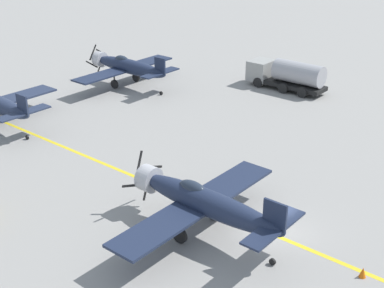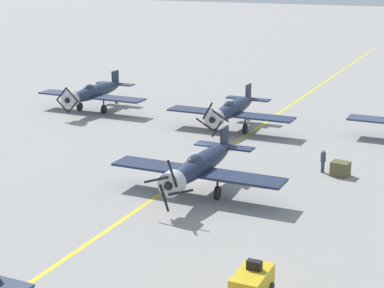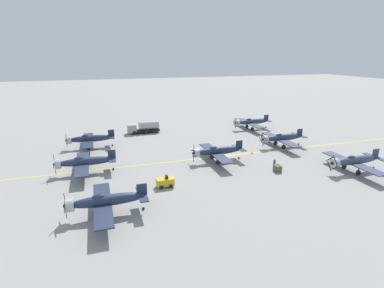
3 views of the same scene
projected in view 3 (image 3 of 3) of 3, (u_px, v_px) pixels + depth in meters
name	position (u px, v px, depth m)	size (l,w,h in m)	color
ground_plane	(228.00, 156.00, 59.01)	(400.00, 400.00, 0.00)	gray
taxiway_stripe	(228.00, 156.00, 59.00)	(0.30, 160.00, 0.01)	yellow
airplane_near_right	(251.00, 122.00, 79.17)	(12.00, 9.98, 3.65)	#27314B
airplane_near_center	(282.00, 138.00, 64.06)	(12.00, 9.98, 3.65)	#242E47
airplane_far_right	(90.00, 139.00, 63.30)	(12.00, 9.98, 3.65)	#1E2841
airplane_near_left	(354.00, 161.00, 50.32)	(12.00, 9.98, 3.65)	#323C55
airplane_mid_center	(217.00, 151.00, 55.29)	(12.00, 9.98, 3.73)	#1E2942
airplane_far_center	(84.00, 162.00, 49.78)	(12.00, 9.98, 3.80)	#252F49
airplane_far_left	(105.00, 201.00, 36.54)	(12.00, 9.98, 3.71)	#202A44
fuel_tanker	(143.00, 127.00, 75.58)	(2.67, 8.00, 2.98)	black
tow_tractor	(165.00, 182.00, 44.95)	(1.57, 2.60, 1.79)	gold
ground_crew_walking	(274.00, 163.00, 52.13)	(0.38, 0.38, 1.76)	#334256
supply_crate_by_tanker	(277.00, 168.00, 50.94)	(1.28, 1.06, 1.06)	brown
traffic_cone	(252.00, 152.00, 60.09)	(0.36, 0.36, 0.55)	orange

